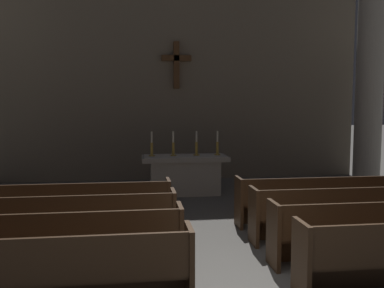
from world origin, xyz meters
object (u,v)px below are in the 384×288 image
(pew_left_row_4, at_px, (73,208))
(column_right_second, at_px, (369,84))
(pew_left_row_3, at_px, (64,223))
(candlestick_outer_left, at_px, (152,148))
(pew_right_row_3, at_px, (352,213))
(candlestick_outer_right, at_px, (217,147))
(pew_left_row_2, at_px, (51,245))
(pew_right_row_4, at_px, (325,200))
(pew_left_row_1, at_px, (32,275))
(candlestick_inner_right, at_px, (196,148))
(altar, at_px, (185,174))
(candlestick_inner_left, at_px, (173,148))

(pew_left_row_4, distance_m, column_right_second, 8.59)
(pew_left_row_3, relative_size, candlestick_outer_left, 5.58)
(pew_left_row_4, relative_size, pew_right_row_3, 1.00)
(candlestick_outer_right, bearing_deg, column_right_second, 3.55)
(pew_left_row_2, bearing_deg, candlestick_outer_left, 73.22)
(pew_right_row_3, relative_size, pew_right_row_4, 1.00)
(pew_left_row_1, height_order, candlestick_inner_right, candlestick_inner_right)
(pew_left_row_2, xyz_separation_m, candlestick_inner_right, (2.69, 5.09, 0.73))
(pew_left_row_2, relative_size, pew_left_row_3, 1.00)
(pew_right_row_3, relative_size, altar, 1.59)
(pew_right_row_3, bearing_deg, candlestick_outer_left, 128.42)
(pew_left_row_4, height_order, candlestick_inner_right, candlestick_inner_right)
(pew_left_row_1, relative_size, candlestick_outer_right, 5.58)
(pew_left_row_1, xyz_separation_m, pew_right_row_4, (4.77, 3.04, 0.00))
(altar, relative_size, candlestick_inner_right, 3.51)
(column_right_second, bearing_deg, pew_left_row_1, -139.81)
(pew_left_row_4, xyz_separation_m, pew_right_row_4, (4.77, 0.00, 0.00))
(column_right_second, distance_m, altar, 5.67)
(candlestick_inner_left, xyz_separation_m, candlestick_inner_right, (0.60, 0.00, 0.00))
(pew_left_row_1, bearing_deg, pew_left_row_2, 90.00)
(pew_left_row_4, relative_size, candlestick_outer_left, 5.58)
(pew_left_row_2, distance_m, candlestick_outer_right, 6.08)
(pew_left_row_1, relative_size, candlestick_inner_left, 5.58)
(pew_left_row_1, bearing_deg, column_right_second, 40.19)
(pew_left_row_3, bearing_deg, pew_right_row_3, 0.00)
(candlestick_inner_right, bearing_deg, pew_left_row_4, -131.22)
(pew_right_row_3, relative_size, candlestick_outer_left, 5.58)
(pew_right_row_3, distance_m, candlestick_inner_left, 4.94)
(altar, xyz_separation_m, candlestick_outer_left, (-0.85, 0.00, 0.67))
(candlestick_inner_left, bearing_deg, candlestick_outer_right, 0.00)
(pew_left_row_1, distance_m, candlestick_outer_right, 6.95)
(pew_left_row_1, bearing_deg, candlestick_outer_left, 75.88)
(pew_left_row_1, xyz_separation_m, candlestick_outer_left, (1.54, 6.11, 0.73))
(pew_left_row_4, bearing_deg, pew_left_row_2, -90.00)
(pew_left_row_3, bearing_deg, candlestick_inner_right, 56.64)
(candlestick_inner_right, distance_m, candlestick_outer_right, 0.55)
(pew_right_row_3, height_order, candlestick_inner_right, candlestick_inner_right)
(candlestick_outer_left, bearing_deg, pew_left_row_3, -110.63)
(pew_left_row_1, height_order, candlestick_outer_left, candlestick_outer_left)
(pew_left_row_4, bearing_deg, pew_right_row_3, -12.00)
(pew_right_row_3, relative_size, candlestick_outer_right, 5.58)
(pew_right_row_3, bearing_deg, altar, 120.32)
(pew_left_row_3, bearing_deg, pew_left_row_4, 90.00)
(pew_left_row_4, xyz_separation_m, candlestick_inner_left, (2.09, 3.07, 0.73))
(pew_right_row_4, distance_m, candlestick_inner_left, 4.14)
(pew_right_row_3, bearing_deg, candlestick_inner_right, 117.08)
(pew_left_row_4, xyz_separation_m, pew_right_row_3, (4.77, -1.01, 0.00))
(candlestick_inner_left, bearing_deg, pew_left_row_1, -108.86)
(pew_right_row_4, bearing_deg, candlestick_outer_right, 116.61)
(column_right_second, distance_m, candlestick_inner_left, 5.72)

